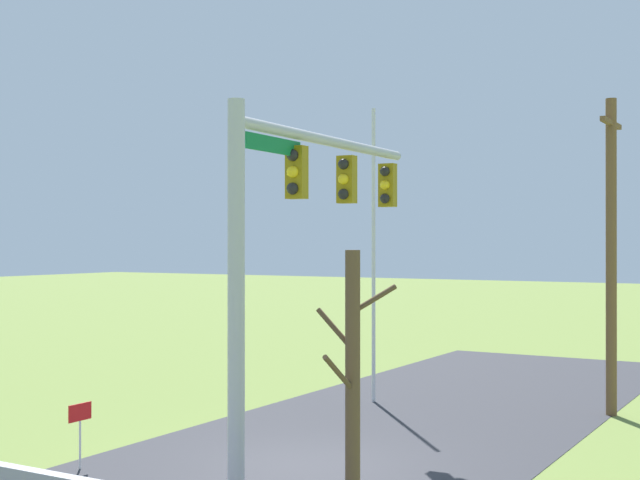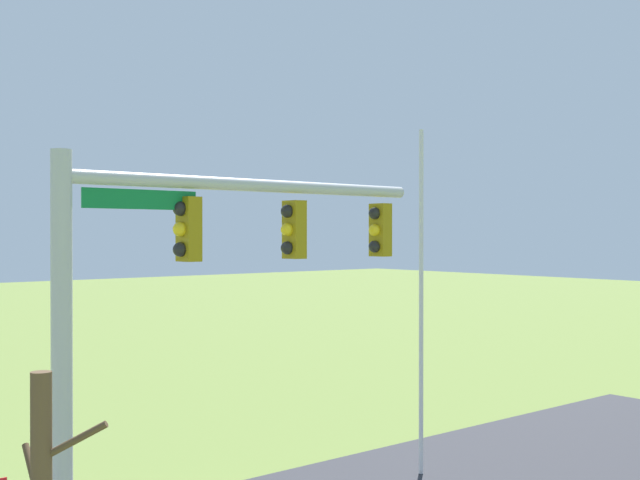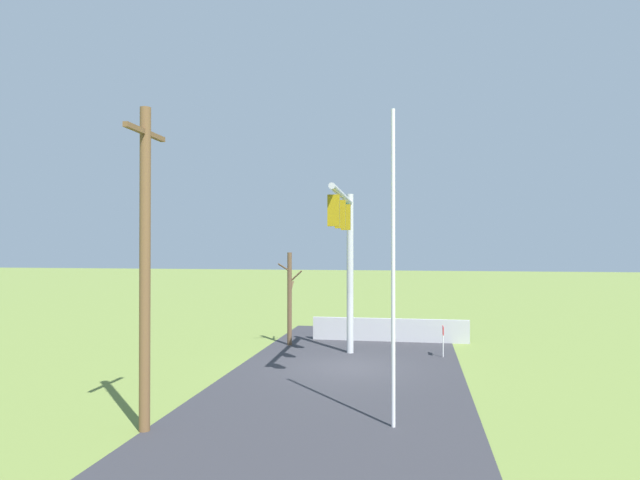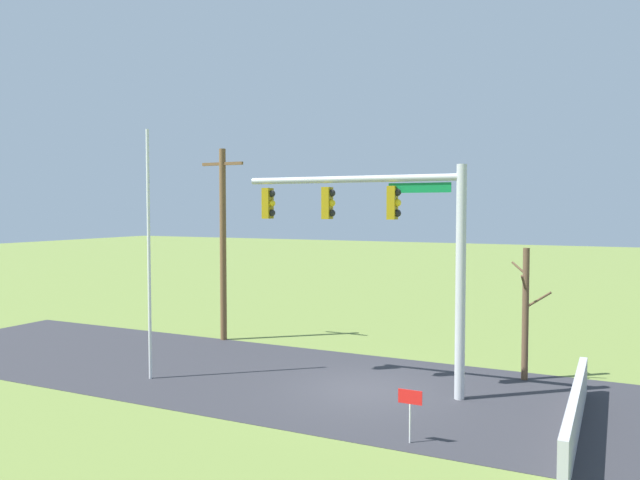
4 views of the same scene
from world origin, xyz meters
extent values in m
plane|color=olive|center=(0.00, 0.00, 0.00)|extent=(160.00, 160.00, 0.00)
cube|color=#2D2D33|center=(-4.00, 0.00, 0.01)|extent=(28.00, 8.00, 0.01)
cube|color=#B7B5AD|center=(3.68, 0.27, 0.00)|extent=(6.00, 6.00, 0.01)
cube|color=#A8A8AD|center=(5.75, -1.21, 0.53)|extent=(0.20, 7.14, 1.05)
cylinder|color=#B2B5BA|center=(2.68, 0.27, 3.26)|extent=(0.28, 0.28, 6.53)
cylinder|color=#B2B5BA|center=(-0.61, 0.16, 6.18)|extent=(6.58, 0.42, 0.20)
cube|color=#0F7238|center=(1.50, 0.23, 5.90)|extent=(1.80, 0.09, 0.28)
cube|color=#937A0F|center=(0.71, 0.20, 5.48)|extent=(0.25, 0.37, 0.96)
sphere|color=black|center=(0.86, 0.21, 5.78)|extent=(0.22, 0.22, 0.22)
sphere|color=yellow|center=(0.86, 0.21, 5.48)|extent=(0.22, 0.22, 0.22)
sphere|color=black|center=(0.86, 0.21, 5.18)|extent=(0.22, 0.22, 0.22)
cube|color=#937A0F|center=(-1.33, 0.13, 5.48)|extent=(0.25, 0.37, 0.96)
sphere|color=black|center=(-1.18, 0.14, 5.78)|extent=(0.22, 0.22, 0.22)
sphere|color=yellow|center=(-1.18, 0.14, 5.48)|extent=(0.22, 0.22, 0.22)
sphere|color=black|center=(-1.18, 0.14, 5.18)|extent=(0.22, 0.22, 0.22)
cube|color=#937A0F|center=(-3.36, 0.06, 5.48)|extent=(0.25, 0.37, 0.96)
sphere|color=black|center=(-3.21, 0.07, 5.78)|extent=(0.22, 0.22, 0.22)
sphere|color=yellow|center=(-3.21, 0.07, 5.48)|extent=(0.22, 0.22, 0.22)
sphere|color=black|center=(-3.21, 0.07, 5.18)|extent=(0.22, 0.22, 0.22)
cylinder|color=silver|center=(-6.49, -1.86, 3.87)|extent=(0.10, 0.10, 7.74)
cylinder|color=brown|center=(-7.78, 3.96, 3.86)|extent=(0.26, 0.26, 7.71)
cube|color=brown|center=(-7.78, 3.96, 7.11)|extent=(1.90, 0.12, 0.12)
cylinder|color=brown|center=(4.04, 3.13, 2.05)|extent=(0.20, 0.20, 4.11)
cylinder|color=brown|center=(4.40, 3.13, 2.52)|extent=(0.78, 0.07, 0.57)
cylinder|color=brown|center=(3.80, 3.32, 3.45)|extent=(0.54, 0.47, 0.39)
cylinder|color=brown|center=(4.01, 2.85, 3.04)|extent=(0.12, 0.61, 0.55)
cylinder|color=silver|center=(2.43, -3.45, 0.45)|extent=(0.04, 0.04, 0.90)
cube|color=red|center=(2.43, -3.45, 1.06)|extent=(0.56, 0.02, 0.32)
camera|label=1|loc=(14.31, 8.60, 4.20)|focal=49.52mm
camera|label=2|loc=(6.90, 10.69, 5.41)|focal=45.56mm
camera|label=3|loc=(-20.22, -2.41, 4.41)|focal=31.50mm
camera|label=4|loc=(6.60, -16.69, 5.28)|focal=34.73mm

